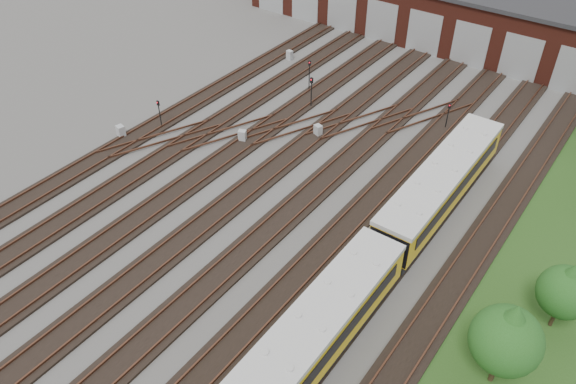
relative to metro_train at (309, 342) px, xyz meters
The scene contains 17 objects.
ground 11.13m from the metro_train, 155.87° to the left, with size 120.00×120.00×0.00m, color #484643.
track_network 11.51m from the metro_train, 153.51° to the left, with size 30.40×70.00×0.33m.
maintenance_shed 45.58m from the metro_train, 102.69° to the left, with size 51.00×12.50×6.35m.
grass_verge 17.16m from the metro_train, 58.14° to the left, with size 8.00×55.00×0.05m, color #234517.
metro_train is the anchor object (origin of this frame).
signal_mast_0 26.16m from the metro_train, 153.10° to the left, with size 0.22×0.20×2.65m.
signal_mast_1 29.94m from the metro_train, 124.45° to the left, with size 0.26×0.25×3.05m.
signal_mast_2 26.84m from the metro_train, 124.05° to the left, with size 0.26×0.25×2.94m.
signal_mast_3 26.28m from the metro_train, 98.21° to the left, with size 0.24×0.23×2.46m.
relay_cabinet_0 26.57m from the metro_train, 160.45° to the left, with size 0.65×0.54×1.09m, color #ACAFB2.
relay_cabinet_1 36.62m from the metro_train, 127.59° to the left, with size 0.59×0.49×0.98m, color #ACAFB2.
relay_cabinet_2 21.88m from the metro_train, 138.94° to the left, with size 0.62×0.52×1.03m, color #ACAFB2.
relay_cabinet_3 22.23m from the metro_train, 122.49° to the left, with size 0.61×0.51×1.02m, color #ACAFB2.
relay_cabinet_4 15.26m from the metro_train, 93.95° to the left, with size 0.61×0.51×1.02m, color #ACAFB2.
tree_3 9.61m from the metro_train, 30.57° to the left, with size 3.54×3.54×5.86m.
tree_4 14.03m from the metro_train, 46.74° to the left, with size 2.98×2.98×4.94m.
bush_0 10.65m from the metro_train, 39.84° to the left, with size 1.42×1.42×1.42m, color #1D4915.
Camera 1 is at (19.40, -19.18, 25.78)m, focal length 35.00 mm.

